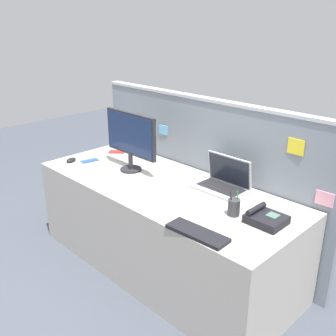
% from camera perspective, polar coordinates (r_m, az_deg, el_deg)
% --- Properties ---
extents(ground_plane, '(10.00, 10.00, 0.00)m').
position_cam_1_polar(ground_plane, '(3.24, -0.65, -13.93)').
color(ground_plane, '#424751').
extents(desk, '(2.11, 0.84, 0.70)m').
position_cam_1_polar(desk, '(3.05, -0.67, -8.52)').
color(desk, '#ADA89E').
rests_on(desk, ground_plane).
extents(cubicle_divider, '(2.27, 0.08, 1.29)m').
position_cam_1_polar(cubicle_divider, '(3.22, 5.18, -1.06)').
color(cubicle_divider, gray).
rests_on(cubicle_divider, ground_plane).
extents(desktop_monitor, '(0.55, 0.17, 0.47)m').
position_cam_1_polar(desktop_monitor, '(3.09, -5.47, 4.55)').
color(desktop_monitor, '#232328').
rests_on(desktop_monitor, desk).
extents(laptop, '(0.37, 0.24, 0.24)m').
position_cam_1_polar(laptop, '(2.84, 8.13, -1.87)').
color(laptop, '#B2B5BC').
rests_on(laptop, desk).
extents(desk_phone, '(0.22, 0.19, 0.09)m').
position_cam_1_polar(desk_phone, '(2.44, 14.00, -7.11)').
color(desk_phone, black).
rests_on(desk_phone, desk).
extents(keyboard_main, '(0.39, 0.15, 0.02)m').
position_cam_1_polar(keyboard_main, '(2.26, 4.29, -9.41)').
color(keyboard_main, black).
rests_on(keyboard_main, desk).
extents(computer_mouse_right_hand, '(0.09, 0.11, 0.03)m').
position_cam_1_polar(computer_mouse_right_hand, '(3.45, -13.92, 1.15)').
color(computer_mouse_right_hand, black).
rests_on(computer_mouse_right_hand, desk).
extents(pen_cup, '(0.08, 0.08, 0.17)m').
position_cam_1_polar(pen_cup, '(2.48, 9.56, -5.65)').
color(pen_cup, '#333338').
rests_on(pen_cup, desk).
extents(cell_phone_blue_case, '(0.09, 0.16, 0.01)m').
position_cam_1_polar(cell_phone_blue_case, '(3.43, -11.33, 1.04)').
color(cell_phone_blue_case, blue).
rests_on(cell_phone_blue_case, desk).
extents(cell_phone_red_case, '(0.16, 0.16, 0.01)m').
position_cam_1_polar(cell_phone_red_case, '(3.61, -7.44, 2.35)').
color(cell_phone_red_case, '#B22323').
rests_on(cell_phone_red_case, desk).
extents(cell_phone_silver_slab, '(0.11, 0.15, 0.01)m').
position_cam_1_polar(cell_phone_silver_slab, '(3.16, -12.62, -0.83)').
color(cell_phone_silver_slab, '#B7BAC1').
rests_on(cell_phone_silver_slab, desk).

